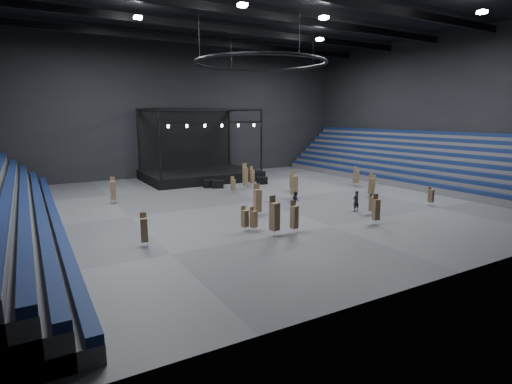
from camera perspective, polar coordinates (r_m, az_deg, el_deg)
floor at (r=39.13m, az=0.62°, el=-1.31°), size 50.00×50.00×0.00m
ceiling at (r=39.50m, az=0.68°, el=25.15°), size 50.00×42.00×0.20m
wall_back at (r=57.34m, az=-10.33°, el=11.41°), size 50.00×0.20×18.00m
wall_front at (r=22.87m, az=29.17°, el=11.46°), size 50.00×0.20×18.00m
wall_right at (r=55.36m, az=23.94°, el=10.70°), size 0.20×42.00×18.00m
bleachers_right at (r=54.10m, az=22.06°, el=3.12°), size 7.20×40.00×6.40m
stage at (r=53.31m, az=-8.31°, el=3.40°), size 14.00×10.00×9.20m
truss_ring at (r=38.56m, az=0.66°, el=17.93°), size 12.30×12.30×5.15m
roof_girders at (r=39.31m, az=0.68°, el=24.02°), size 49.00×30.35×0.70m
floodlights at (r=35.88m, az=4.25°, el=24.30°), size 28.60×16.60×0.25m
flight_case_left at (r=46.82m, az=-6.69°, el=1.18°), size 1.43×0.84×0.90m
flight_case_mid at (r=46.37m, az=-5.49°, el=1.10°), size 1.49×1.14×0.89m
flight_case_right at (r=48.88m, az=0.85°, el=1.65°), size 1.48×1.10×0.89m
chair_stack_0 at (r=28.77m, az=-1.61°, el=-3.74°), size 0.48×0.48×1.86m
chair_stack_1 at (r=47.38m, az=-0.56°, el=2.29°), size 0.46×0.46×2.37m
chair_stack_2 at (r=42.93m, az=-3.29°, el=1.09°), size 0.44×0.44×1.86m
chair_stack_3 at (r=40.03m, az=5.47°, el=1.04°), size 0.58×0.58×2.84m
chair_stack_4 at (r=41.99m, az=16.16°, el=0.85°), size 0.63×0.63×2.43m
chair_stack_5 at (r=34.96m, az=16.24°, el=-1.58°), size 0.47×0.47×1.82m
chair_stack_6 at (r=32.82m, az=0.23°, el=-1.14°), size 0.58×0.58×2.76m
chair_stack_7 at (r=40.27m, az=-19.75°, el=0.28°), size 0.56×0.56×2.55m
chair_stack_8 at (r=45.44m, az=-1.54°, el=2.29°), size 0.59×0.59×2.95m
chair_stack_9 at (r=27.47m, az=2.65°, el=-3.41°), size 0.65×0.65×2.86m
chair_stack_10 at (r=26.33m, az=-15.70°, el=-5.17°), size 0.48×0.48×2.23m
chair_stack_11 at (r=45.83m, az=16.28°, el=1.49°), size 0.58×0.58×2.15m
chair_stack_12 at (r=48.49m, az=14.12°, el=2.22°), size 0.63×0.63×2.36m
chair_stack_13 at (r=40.26m, az=23.71°, el=-0.48°), size 0.50×0.50×1.80m
chair_stack_14 at (r=28.41m, az=5.48°, el=-3.49°), size 0.52×0.52×2.38m
chair_stack_15 at (r=31.93m, az=16.80°, el=-2.34°), size 0.53×0.53×2.35m
chair_stack_16 at (r=28.65m, az=-0.33°, el=-3.82°), size 0.55×0.55×1.83m
chair_stack_17 at (r=44.04m, az=5.21°, el=1.50°), size 0.54×0.54×2.15m
man_center at (r=35.91m, az=14.10°, el=-1.25°), size 0.69×0.48×1.83m
crew_member at (r=35.99m, az=5.69°, el=-1.15°), size 0.86×0.95×1.58m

